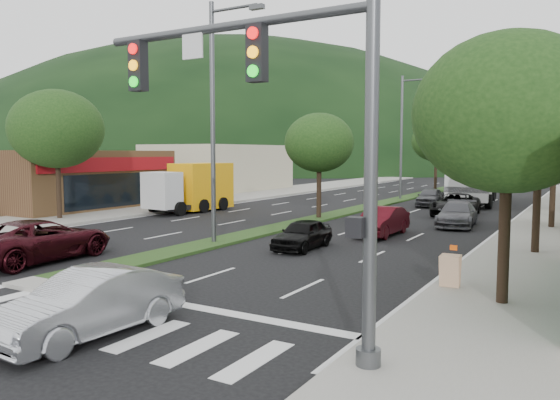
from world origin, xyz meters
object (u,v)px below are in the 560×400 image
Objects in this scene: tree_r_a at (509,113)px; box_truck at (194,189)px; tree_med_far at (436,141)px; suv_maroon at (39,240)px; tree_r_b at (540,121)px; a_frame_sign at (450,268)px; streetlight_mid at (404,131)px; sedan_silver at (90,304)px; streetlight_near at (217,111)px; tree_l_a at (57,129)px; tree_med_near at (319,143)px; tree_r_c at (555,135)px; car_queue_b at (457,214)px; car_queue_c at (381,221)px; motorhome at (472,176)px; car_queue_e at (430,197)px; traffic_signal at (290,110)px; car_queue_a at (302,234)px; car_queue_d at (456,205)px.

tree_r_a is 1.02× the size of box_truck.
tree_med_far is 42.34m from suv_maroon.
a_frame_sign is at bearing -102.01° from tree_r_b.
streetlight_mid is 36.23m from sedan_silver.
streetlight_near is (0.21, -36.00, 0.58)m from tree_med_far.
box_truck is at bearing 65.43° from tree_l_a.
tree_med_near reaches higher than box_truck.
tree_med_far is (-12.00, 24.00, 0.26)m from tree_r_c.
car_queue_b is at bearing 122.37° from tree_r_b.
tree_r_a is at bearing -79.35° from car_queue_b.
car_queue_c is 14.78m from box_truck.
tree_l_a is 9.19m from box_truck.
car_queue_b is 5.52m from car_queue_c.
streetlight_near is 0.96× the size of motorhome.
tree_r_a is 26.64m from car_queue_e.
sedan_silver is 9.26m from suv_maroon.
box_truck is at bearing -143.19° from car_queue_e.
traffic_signal is 6.29m from tree_r_a.
streetlight_near is 13.95m from box_truck.
tree_r_c reaches higher than car_queue_b.
car_queue_a is at bearing 98.29° from sedan_silver.
traffic_signal reaches higher than tree_r_a.
streetlight_mid is 24.85m from car_queue_a.
car_queue_c is 15.10m from car_queue_e.
traffic_signal reaches higher than a_frame_sign.
tree_med_far is at bearing -97.73° from suv_maroon.
tree_med_near is at bearing -170.54° from tree_r_c.
tree_r_b is 13.43m from tree_med_near.
streetlight_near is at bearing 159.44° from a_frame_sign.
car_queue_b is at bearing -88.92° from motorhome.
car_queue_e is (6.75, 26.91, -0.08)m from suv_maroon.
tree_r_b is 1.64× the size of sedan_silver.
car_queue_e is (-2.91, 5.00, -0.01)m from car_queue_d.
car_queue_b is at bearing -73.11° from tree_med_far.
box_truck is at bearing -158.16° from car_queue_d.
tree_r_b is 12.47m from streetlight_near.
tree_r_c is 7.93m from car_queue_d.
car_queue_d is at bearing 144.94° from tree_r_c.
suv_maroon is 0.52× the size of motorhome.
car_queue_c is at bearing -137.86° from tree_r_c.
suv_maroon is at bearing 113.68° from box_truck.
sedan_silver is (4.80, -20.60, -3.73)m from tree_med_near.
car_queue_e is 16.85m from box_truck.
car_queue_a is 0.34× the size of motorhome.
a_frame_sign is at bearing -78.09° from car_queue_d.
tree_r_b is 18.72m from suv_maroon.
tree_r_a is 21.09m from car_queue_d.
a_frame_sign is (13.74, 2.96, -0.07)m from suv_maroon.
sedan_silver is at bearing -93.75° from car_queue_d.
tree_r_a is 4.50m from a_frame_sign.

